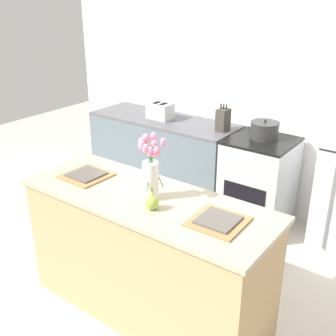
{
  "coord_description": "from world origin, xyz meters",
  "views": [
    {
      "loc": [
        1.6,
        -1.91,
        2.23
      ],
      "look_at": [
        0.0,
        0.25,
        1.07
      ],
      "focal_mm": 45.0,
      "sensor_mm": 36.0,
      "label": 1
    }
  ],
  "objects_px": {
    "toaster": "(160,111)",
    "knife_block": "(223,120)",
    "plate_setting_left": "(86,175)",
    "cooking_pot": "(264,130)",
    "stove_range": "(258,184)",
    "flower_vase": "(150,171)",
    "pear_figurine": "(152,201)",
    "plate_setting_right": "(218,221)"
  },
  "relations": [
    {
      "from": "pear_figurine",
      "to": "cooking_pot",
      "type": "relative_size",
      "value": 0.54
    },
    {
      "from": "flower_vase",
      "to": "knife_block",
      "type": "xyz_separation_m",
      "value": [
        -0.37,
        1.61,
        -0.12
      ]
    },
    {
      "from": "pear_figurine",
      "to": "toaster",
      "type": "height_order",
      "value": "pear_figurine"
    },
    {
      "from": "plate_setting_left",
      "to": "toaster",
      "type": "xyz_separation_m",
      "value": [
        -0.53,
        1.58,
        0.04
      ]
    },
    {
      "from": "flower_vase",
      "to": "toaster",
      "type": "bearing_deg",
      "value": 125.61
    },
    {
      "from": "plate_setting_right",
      "to": "knife_block",
      "type": "height_order",
      "value": "knife_block"
    },
    {
      "from": "stove_range",
      "to": "toaster",
      "type": "xyz_separation_m",
      "value": [
        -1.19,
        -0.02,
        0.54
      ]
    },
    {
      "from": "plate_setting_right",
      "to": "cooking_pot",
      "type": "xyz_separation_m",
      "value": [
        -0.46,
        1.65,
        0.04
      ]
    },
    {
      "from": "cooking_pot",
      "to": "pear_figurine",
      "type": "bearing_deg",
      "value": -88.41
    },
    {
      "from": "stove_range",
      "to": "flower_vase",
      "type": "xyz_separation_m",
      "value": [
        -0.06,
        -1.59,
        0.69
      ]
    },
    {
      "from": "pear_figurine",
      "to": "cooking_pot",
      "type": "height_order",
      "value": "cooking_pot"
    },
    {
      "from": "plate_setting_left",
      "to": "plate_setting_right",
      "type": "height_order",
      "value": "same"
    },
    {
      "from": "toaster",
      "to": "knife_block",
      "type": "xyz_separation_m",
      "value": [
        0.75,
        0.04,
        0.03
      ]
    },
    {
      "from": "pear_figurine",
      "to": "plate_setting_left",
      "type": "distance_m",
      "value": 0.71
    },
    {
      "from": "plate_setting_left",
      "to": "plate_setting_right",
      "type": "bearing_deg",
      "value": 0.0
    },
    {
      "from": "pear_figurine",
      "to": "toaster",
      "type": "bearing_deg",
      "value": 126.06
    },
    {
      "from": "flower_vase",
      "to": "knife_block",
      "type": "distance_m",
      "value": 1.65
    },
    {
      "from": "stove_range",
      "to": "plate_setting_left",
      "type": "bearing_deg",
      "value": -112.21
    },
    {
      "from": "stove_range",
      "to": "plate_setting_right",
      "type": "xyz_separation_m",
      "value": [
        0.46,
        -1.61,
        0.5
      ]
    },
    {
      "from": "flower_vase",
      "to": "cooking_pot",
      "type": "bearing_deg",
      "value": 88.07
    },
    {
      "from": "plate_setting_right",
      "to": "toaster",
      "type": "xyz_separation_m",
      "value": [
        -1.64,
        1.58,
        0.04
      ]
    },
    {
      "from": "pear_figurine",
      "to": "stove_range",
      "type": "bearing_deg",
      "value": 91.44
    },
    {
      "from": "plate_setting_left",
      "to": "knife_block",
      "type": "distance_m",
      "value": 1.64
    },
    {
      "from": "flower_vase",
      "to": "cooking_pot",
      "type": "distance_m",
      "value": 1.65
    },
    {
      "from": "flower_vase",
      "to": "pear_figurine",
      "type": "relative_size",
      "value": 2.97
    },
    {
      "from": "toaster",
      "to": "pear_figurine",
      "type": "bearing_deg",
      "value": -53.94
    },
    {
      "from": "plate_setting_right",
      "to": "knife_block",
      "type": "distance_m",
      "value": 1.85
    },
    {
      "from": "pear_figurine",
      "to": "plate_setting_left",
      "type": "height_order",
      "value": "pear_figurine"
    },
    {
      "from": "plate_setting_right",
      "to": "toaster",
      "type": "distance_m",
      "value": 2.28
    },
    {
      "from": "cooking_pot",
      "to": "knife_block",
      "type": "height_order",
      "value": "knife_block"
    },
    {
      "from": "toaster",
      "to": "knife_block",
      "type": "distance_m",
      "value": 0.75
    },
    {
      "from": "plate_setting_left",
      "to": "cooking_pot",
      "type": "bearing_deg",
      "value": 68.53
    },
    {
      "from": "stove_range",
      "to": "plate_setting_left",
      "type": "xyz_separation_m",
      "value": [
        -0.66,
        -1.61,
        0.5
      ]
    },
    {
      "from": "toaster",
      "to": "cooking_pot",
      "type": "relative_size",
      "value": 1.04
    },
    {
      "from": "toaster",
      "to": "stove_range",
      "type": "bearing_deg",
      "value": 1.04
    },
    {
      "from": "pear_figurine",
      "to": "cooking_pot",
      "type": "xyz_separation_m",
      "value": [
        -0.05,
        1.76,
        -0.01
      ]
    },
    {
      "from": "toaster",
      "to": "plate_setting_left",
      "type": "bearing_deg",
      "value": -71.47
    },
    {
      "from": "stove_range",
      "to": "pear_figurine",
      "type": "bearing_deg",
      "value": -88.56
    },
    {
      "from": "toaster",
      "to": "flower_vase",
      "type": "bearing_deg",
      "value": -54.39
    },
    {
      "from": "cooking_pot",
      "to": "plate_setting_right",
      "type": "bearing_deg",
      "value": -74.39
    },
    {
      "from": "knife_block",
      "to": "toaster",
      "type": "bearing_deg",
      "value": -177.24
    },
    {
      "from": "pear_figurine",
      "to": "plate_setting_right",
      "type": "height_order",
      "value": "pear_figurine"
    }
  ]
}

